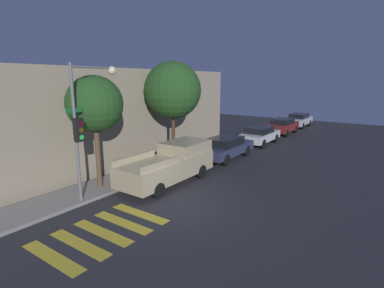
{
  "coord_description": "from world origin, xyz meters",
  "views": [
    {
      "loc": [
        -8.75,
        -6.82,
        4.92
      ],
      "look_at": [
        3.92,
        2.1,
        1.6
      ],
      "focal_mm": 28.0,
      "sensor_mm": 36.0,
      "label": 1
    }
  ],
  "objects_px": {
    "sedan_near_corner": "(225,147)",
    "sedan_middle": "(259,135)",
    "tree_near_corner": "(95,104)",
    "traffic_light_pole": "(86,115)",
    "sedan_far_end": "(283,126)",
    "tree_midblock": "(173,90)",
    "pickup_truck": "(171,163)",
    "sedan_tail_of_row": "(299,120)"
  },
  "relations": [
    {
      "from": "traffic_light_pole",
      "to": "tree_near_corner",
      "type": "bearing_deg",
      "value": 37.92
    },
    {
      "from": "sedan_near_corner",
      "to": "sedan_far_end",
      "type": "bearing_deg",
      "value": 0.0
    },
    {
      "from": "sedan_far_end",
      "to": "sedan_tail_of_row",
      "type": "bearing_deg",
      "value": 0.0
    },
    {
      "from": "traffic_light_pole",
      "to": "sedan_middle",
      "type": "bearing_deg",
      "value": -4.98
    },
    {
      "from": "sedan_far_end",
      "to": "tree_midblock",
      "type": "distance_m",
      "value": 14.22
    },
    {
      "from": "sedan_far_end",
      "to": "sedan_tail_of_row",
      "type": "distance_m",
      "value": 5.16
    },
    {
      "from": "pickup_truck",
      "to": "sedan_near_corner",
      "type": "distance_m",
      "value": 5.48
    },
    {
      "from": "sedan_far_end",
      "to": "tree_near_corner",
      "type": "bearing_deg",
      "value": 173.71
    },
    {
      "from": "pickup_truck",
      "to": "sedan_tail_of_row",
      "type": "height_order",
      "value": "pickup_truck"
    },
    {
      "from": "sedan_near_corner",
      "to": "tree_near_corner",
      "type": "relative_size",
      "value": 0.89
    },
    {
      "from": "traffic_light_pole",
      "to": "tree_near_corner",
      "type": "relative_size",
      "value": 1.08
    },
    {
      "from": "traffic_light_pole",
      "to": "sedan_tail_of_row",
      "type": "relative_size",
      "value": 1.24
    },
    {
      "from": "pickup_truck",
      "to": "sedan_near_corner",
      "type": "height_order",
      "value": "pickup_truck"
    },
    {
      "from": "sedan_middle",
      "to": "tree_midblock",
      "type": "distance_m",
      "value": 9.11
    },
    {
      "from": "traffic_light_pole",
      "to": "sedan_near_corner",
      "type": "height_order",
      "value": "traffic_light_pole"
    },
    {
      "from": "sedan_middle",
      "to": "sedan_tail_of_row",
      "type": "relative_size",
      "value": 0.95
    },
    {
      "from": "tree_near_corner",
      "to": "tree_midblock",
      "type": "distance_m",
      "value": 5.46
    },
    {
      "from": "traffic_light_pole",
      "to": "pickup_truck",
      "type": "relative_size",
      "value": 1.05
    },
    {
      "from": "tree_near_corner",
      "to": "sedan_far_end",
      "type": "bearing_deg",
      "value": -6.29
    },
    {
      "from": "sedan_middle",
      "to": "tree_near_corner",
      "type": "distance_m",
      "value": 14.06
    },
    {
      "from": "sedan_middle",
      "to": "tree_midblock",
      "type": "height_order",
      "value": "tree_midblock"
    },
    {
      "from": "traffic_light_pole",
      "to": "tree_midblock",
      "type": "height_order",
      "value": "tree_midblock"
    },
    {
      "from": "pickup_truck",
      "to": "sedan_far_end",
      "type": "relative_size",
      "value": 1.25
    },
    {
      "from": "traffic_light_pole",
      "to": "sedan_far_end",
      "type": "relative_size",
      "value": 1.3
    },
    {
      "from": "sedan_tail_of_row",
      "to": "sedan_middle",
      "type": "bearing_deg",
      "value": 180.0
    },
    {
      "from": "sedan_near_corner",
      "to": "traffic_light_pole",
      "type": "bearing_deg",
      "value": 172.08
    },
    {
      "from": "traffic_light_pole",
      "to": "sedan_tail_of_row",
      "type": "height_order",
      "value": "traffic_light_pole"
    },
    {
      "from": "tree_near_corner",
      "to": "tree_midblock",
      "type": "bearing_deg",
      "value": 0.0
    },
    {
      "from": "sedan_far_end",
      "to": "tree_midblock",
      "type": "xyz_separation_m",
      "value": [
        -13.6,
        2.1,
        3.56
      ]
    },
    {
      "from": "sedan_near_corner",
      "to": "sedan_far_end",
      "type": "relative_size",
      "value": 1.08
    },
    {
      "from": "traffic_light_pole",
      "to": "pickup_truck",
      "type": "xyz_separation_m",
      "value": [
        3.67,
        -1.27,
        -2.63
      ]
    },
    {
      "from": "pickup_truck",
      "to": "tree_midblock",
      "type": "xyz_separation_m",
      "value": [
        2.84,
        2.1,
        3.39
      ]
    },
    {
      "from": "traffic_light_pole",
      "to": "tree_near_corner",
      "type": "xyz_separation_m",
      "value": [
        1.06,
        0.83,
        0.31
      ]
    },
    {
      "from": "sedan_near_corner",
      "to": "sedan_middle",
      "type": "distance_m",
      "value": 5.46
    },
    {
      "from": "sedan_near_corner",
      "to": "tree_near_corner",
      "type": "bearing_deg",
      "value": 165.44
    },
    {
      "from": "pickup_truck",
      "to": "tree_midblock",
      "type": "height_order",
      "value": "tree_midblock"
    },
    {
      "from": "traffic_light_pole",
      "to": "sedan_tail_of_row",
      "type": "bearing_deg",
      "value": -2.88
    },
    {
      "from": "sedan_middle",
      "to": "tree_midblock",
      "type": "relative_size",
      "value": 0.71
    },
    {
      "from": "traffic_light_pole",
      "to": "sedan_far_end",
      "type": "height_order",
      "value": "traffic_light_pole"
    },
    {
      "from": "sedan_far_end",
      "to": "tree_midblock",
      "type": "bearing_deg",
      "value": 171.23
    },
    {
      "from": "pickup_truck",
      "to": "sedan_tail_of_row",
      "type": "bearing_deg",
      "value": -0.0
    },
    {
      "from": "sedan_middle",
      "to": "tree_near_corner",
      "type": "height_order",
      "value": "tree_near_corner"
    }
  ]
}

